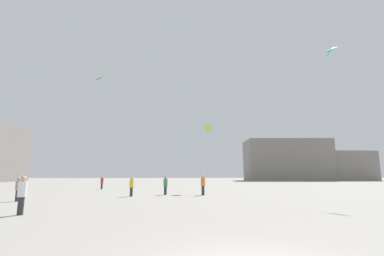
% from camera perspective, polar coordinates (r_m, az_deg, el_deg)
% --- Properties ---
extents(person_in_grey, '(0.37, 0.37, 1.70)m').
position_cam_1_polar(person_in_grey, '(23.68, -32.49, -10.51)').
color(person_in_grey, '#2D2D33').
rests_on(person_in_grey, ground_plane).
extents(person_in_white, '(0.40, 0.40, 1.83)m').
position_cam_1_polar(person_in_white, '(15.74, -31.90, -11.47)').
color(person_in_white, '#2D2D33').
rests_on(person_in_white, ground_plane).
extents(person_in_green, '(0.38, 0.38, 1.76)m').
position_cam_1_polar(person_in_green, '(26.56, -5.55, -11.62)').
color(person_in_green, '#2D2D33').
rests_on(person_in_green, ground_plane).
extents(person_in_red, '(0.37, 0.37, 1.69)m').
position_cam_1_polar(person_in_red, '(38.55, -18.26, -10.63)').
color(person_in_red, '#2D2D33').
rests_on(person_in_red, ground_plane).
extents(person_in_orange, '(0.40, 0.40, 1.84)m').
position_cam_1_polar(person_in_orange, '(26.01, 2.30, -11.61)').
color(person_in_orange, '#2D2D33').
rests_on(person_in_orange, ground_plane).
extents(person_in_yellow, '(0.37, 0.37, 1.70)m').
position_cam_1_polar(person_in_yellow, '(25.19, -12.50, -11.63)').
color(person_in_yellow, '#2D2D33').
rests_on(person_in_yellow, ground_plane).
extents(kite_cyan_delta, '(12.46, 3.14, 12.54)m').
position_cam_1_polar(kite_cyan_delta, '(29.63, 25.97, 13.45)').
color(kite_cyan_delta, '#1EB2C6').
extents(kite_lime_diamond, '(1.75, 5.78, 6.37)m').
position_cam_1_polar(kite_lime_diamond, '(31.83, 3.35, 0.06)').
color(kite_lime_diamond, '#8CD12D').
extents(kite_emerald_delta, '(1.46, 3.78, 13.12)m').
position_cam_1_polar(kite_emerald_delta, '(37.65, -18.85, 9.33)').
color(kite_emerald_delta, green).
extents(building_centre_hall, '(26.43, 14.68, 12.82)m').
position_cam_1_polar(building_centre_hall, '(93.80, 19.05, -6.38)').
color(building_centre_hall, gray).
rests_on(building_centre_hall, ground_plane).
extents(building_right_hall, '(16.75, 11.76, 9.12)m').
position_cam_1_polar(building_right_hall, '(101.39, 28.77, -6.98)').
color(building_right_hall, gray).
rests_on(building_right_hall, ground_plane).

